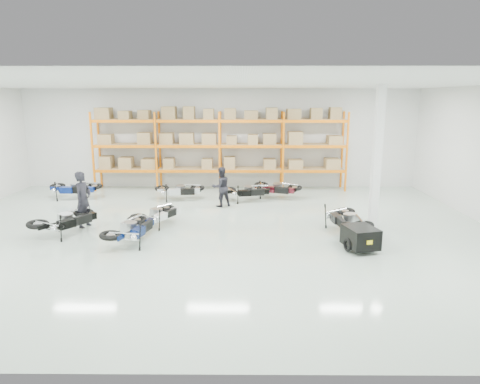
{
  "coord_description": "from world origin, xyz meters",
  "views": [
    {
      "loc": [
        1.03,
        -12.72,
        4.1
      ],
      "look_at": [
        0.94,
        0.85,
        1.1
      ],
      "focal_mm": 32.0,
      "sensor_mm": 36.0,
      "label": 1
    }
  ],
  "objects_px": {
    "moto_touring_right": "(347,215)",
    "moto_back_a": "(74,185)",
    "person_back": "(221,187)",
    "moto_black_far_left": "(66,216)",
    "moto_back_b": "(179,187)",
    "moto_back_d": "(276,185)",
    "person_left": "(83,199)",
    "moto_blue_centre": "(132,225)",
    "moto_back_c": "(248,188)",
    "trailer": "(360,237)",
    "moto_silver_left": "(158,211)"
  },
  "relations": [
    {
      "from": "moto_touring_right",
      "to": "moto_back_a",
      "type": "relative_size",
      "value": 0.98
    },
    {
      "from": "person_back",
      "to": "moto_black_far_left",
      "type": "bearing_deg",
      "value": 8.98
    },
    {
      "from": "moto_back_b",
      "to": "person_back",
      "type": "bearing_deg",
      "value": -125.24
    },
    {
      "from": "moto_back_d",
      "to": "moto_back_a",
      "type": "bearing_deg",
      "value": 115.75
    },
    {
      "from": "moto_touring_right",
      "to": "person_left",
      "type": "relative_size",
      "value": 1.02
    },
    {
      "from": "moto_blue_centre",
      "to": "moto_back_b",
      "type": "bearing_deg",
      "value": -82.8
    },
    {
      "from": "moto_black_far_left",
      "to": "person_back",
      "type": "relative_size",
      "value": 1.23
    },
    {
      "from": "moto_blue_centre",
      "to": "moto_touring_right",
      "type": "distance_m",
      "value": 6.46
    },
    {
      "from": "moto_back_b",
      "to": "moto_back_c",
      "type": "xyz_separation_m",
      "value": [
        2.78,
        -0.17,
        -0.0
      ]
    },
    {
      "from": "moto_back_b",
      "to": "moto_back_d",
      "type": "height_order",
      "value": "moto_back_d"
    },
    {
      "from": "moto_touring_right",
      "to": "moto_black_far_left",
      "type": "bearing_deg",
      "value": 175.2
    },
    {
      "from": "moto_touring_right",
      "to": "moto_back_b",
      "type": "height_order",
      "value": "moto_touring_right"
    },
    {
      "from": "trailer",
      "to": "person_left",
      "type": "distance_m",
      "value": 8.64
    },
    {
      "from": "moto_back_a",
      "to": "moto_black_far_left",
      "type": "bearing_deg",
      "value": -160.64
    },
    {
      "from": "moto_silver_left",
      "to": "moto_back_d",
      "type": "xyz_separation_m",
      "value": [
        4.14,
        3.98,
        0.05
      ]
    },
    {
      "from": "moto_back_b",
      "to": "moto_back_d",
      "type": "bearing_deg",
      "value": -88.93
    },
    {
      "from": "trailer",
      "to": "moto_back_a",
      "type": "relative_size",
      "value": 0.88
    },
    {
      "from": "moto_black_far_left",
      "to": "moto_back_c",
      "type": "height_order",
      "value": "moto_black_far_left"
    },
    {
      "from": "person_left",
      "to": "moto_back_b",
      "type": "bearing_deg",
      "value": -18.01
    },
    {
      "from": "moto_black_far_left",
      "to": "trailer",
      "type": "xyz_separation_m",
      "value": [
        8.59,
        -1.38,
        -0.19
      ]
    },
    {
      "from": "person_left",
      "to": "moto_touring_right",
      "type": "bearing_deg",
      "value": -77.91
    },
    {
      "from": "moto_back_b",
      "to": "person_back",
      "type": "distance_m",
      "value": 2.06
    },
    {
      "from": "moto_blue_centre",
      "to": "moto_black_far_left",
      "type": "bearing_deg",
      "value": -6.88
    },
    {
      "from": "trailer",
      "to": "moto_back_a",
      "type": "distance_m",
      "value": 11.89
    },
    {
      "from": "moto_blue_centre",
      "to": "person_left",
      "type": "xyz_separation_m",
      "value": [
        -1.96,
        1.64,
        0.35
      ]
    },
    {
      "from": "moto_touring_right",
      "to": "trailer",
      "type": "height_order",
      "value": "moto_touring_right"
    },
    {
      "from": "moto_blue_centre",
      "to": "person_left",
      "type": "bearing_deg",
      "value": -26.52
    },
    {
      "from": "moto_back_d",
      "to": "moto_blue_centre",
      "type": "bearing_deg",
      "value": 166.07
    },
    {
      "from": "moto_touring_right",
      "to": "trailer",
      "type": "relative_size",
      "value": 1.12
    },
    {
      "from": "moto_black_far_left",
      "to": "moto_back_a",
      "type": "distance_m",
      "value": 5.0
    },
    {
      "from": "moto_blue_centre",
      "to": "moto_silver_left",
      "type": "bearing_deg",
      "value": -89.52
    },
    {
      "from": "moto_back_b",
      "to": "person_left",
      "type": "distance_m",
      "value": 4.53
    },
    {
      "from": "moto_blue_centre",
      "to": "moto_back_d",
      "type": "bearing_deg",
      "value": -115.02
    },
    {
      "from": "moto_touring_right",
      "to": "person_back",
      "type": "relative_size",
      "value": 1.21
    },
    {
      "from": "moto_silver_left",
      "to": "moto_back_d",
      "type": "bearing_deg",
      "value": -106.43
    },
    {
      "from": "moto_back_b",
      "to": "moto_touring_right",
      "type": "bearing_deg",
      "value": -131.04
    },
    {
      "from": "moto_silver_left",
      "to": "moto_back_b",
      "type": "relative_size",
      "value": 0.94
    },
    {
      "from": "moto_back_b",
      "to": "moto_back_d",
      "type": "relative_size",
      "value": 0.97
    },
    {
      "from": "moto_back_a",
      "to": "moto_back_c",
      "type": "distance_m",
      "value": 7.19
    },
    {
      "from": "person_left",
      "to": "moto_blue_centre",
      "type": "bearing_deg",
      "value": -113.63
    },
    {
      "from": "moto_blue_centre",
      "to": "trailer",
      "type": "height_order",
      "value": "moto_blue_centre"
    },
    {
      "from": "person_left",
      "to": "person_back",
      "type": "relative_size",
      "value": 1.19
    },
    {
      "from": "moto_blue_centre",
      "to": "moto_black_far_left",
      "type": "xyz_separation_m",
      "value": [
        -2.22,
        0.82,
        0.01
      ]
    },
    {
      "from": "moto_black_far_left",
      "to": "moto_back_c",
      "type": "distance_m",
      "value": 7.09
    },
    {
      "from": "trailer",
      "to": "moto_back_c",
      "type": "xyz_separation_m",
      "value": [
        -3.02,
        5.76,
        0.14
      ]
    },
    {
      "from": "moto_black_far_left",
      "to": "moto_back_d",
      "type": "distance_m",
      "value": 8.36
    },
    {
      "from": "moto_silver_left",
      "to": "moto_black_far_left",
      "type": "distance_m",
      "value": 2.78
    },
    {
      "from": "moto_blue_centre",
      "to": "moto_back_a",
      "type": "distance_m",
      "value": 6.73
    },
    {
      "from": "trailer",
      "to": "moto_back_b",
      "type": "relative_size",
      "value": 0.94
    },
    {
      "from": "trailer",
      "to": "moto_back_c",
      "type": "bearing_deg",
      "value": 103.42
    }
  ]
}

